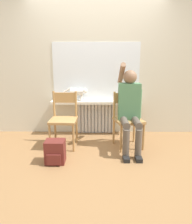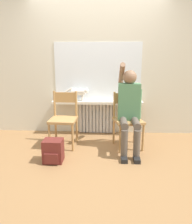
% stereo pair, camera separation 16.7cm
% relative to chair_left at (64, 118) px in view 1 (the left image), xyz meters
% --- Properties ---
extents(ground_plane, '(12.00, 12.00, 0.00)m').
position_rel_chair_left_xyz_m(ground_plane, '(0.53, -0.48, -0.48)').
color(ground_plane, olive).
extents(wall_with_window, '(7.00, 0.06, 2.70)m').
position_rel_chair_left_xyz_m(wall_with_window, '(0.53, 0.75, 0.87)').
color(wall_with_window, beige).
rests_on(wall_with_window, ground_plane).
extents(radiator, '(0.73, 0.08, 0.61)m').
position_rel_chair_left_xyz_m(radiator, '(0.53, 0.67, -0.17)').
color(radiator, silver).
rests_on(radiator, ground_plane).
extents(windowsill, '(1.70, 0.26, 0.05)m').
position_rel_chair_left_xyz_m(windowsill, '(0.53, 0.59, 0.16)').
color(windowsill, white).
rests_on(windowsill, radiator).
extents(window_glass, '(1.63, 0.01, 1.07)m').
position_rel_chair_left_xyz_m(window_glass, '(0.53, 0.71, 0.72)').
color(window_glass, white).
rests_on(window_glass, windowsill).
extents(chair_left, '(0.44, 0.44, 0.91)m').
position_rel_chair_left_xyz_m(chair_left, '(0.00, 0.00, 0.00)').
color(chair_left, '#B2844C').
rests_on(chair_left, ground_plane).
extents(chair_right, '(0.52, 0.52, 0.91)m').
position_rel_chair_left_xyz_m(chair_right, '(1.05, -0.00, 0.00)').
color(chair_right, '#B2844C').
rests_on(chair_right, ground_plane).
extents(person, '(0.36, 1.01, 1.39)m').
position_rel_chair_left_xyz_m(person, '(1.06, -0.11, 0.24)').
color(person, brown).
rests_on(person, ground_plane).
extents(cat, '(0.46, 0.14, 0.26)m').
position_rel_chair_left_xyz_m(cat, '(0.19, 0.60, 0.34)').
color(cat, silver).
rests_on(cat, windowsill).
extents(backpack, '(0.27, 0.26, 0.33)m').
position_rel_chair_left_xyz_m(backpack, '(-0.04, -0.62, -0.32)').
color(backpack, maroon).
rests_on(backpack, ground_plane).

